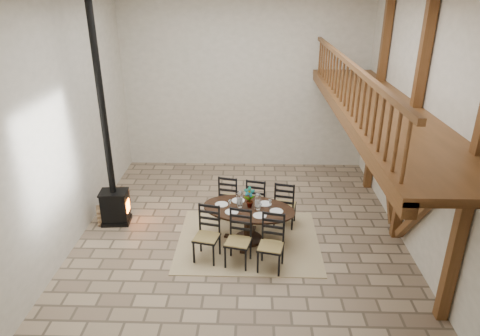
{
  "coord_description": "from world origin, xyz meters",
  "views": [
    {
      "loc": [
        0.22,
        -8.15,
        5.08
      ],
      "look_at": [
        -0.03,
        0.4,
        1.4
      ],
      "focal_mm": 32.0,
      "sensor_mm": 36.0,
      "label": 1
    }
  ],
  "objects_px": {
    "dining_table": "(248,224)",
    "wood_stove": "(111,178)",
    "log_stack": "(104,215)",
    "log_basket": "(120,196)"
  },
  "relations": [
    {
      "from": "dining_table",
      "to": "log_stack",
      "type": "height_order",
      "value": "dining_table"
    },
    {
      "from": "wood_stove",
      "to": "dining_table",
      "type": "bearing_deg",
      "value": -16.72
    },
    {
      "from": "wood_stove",
      "to": "log_basket",
      "type": "height_order",
      "value": "wood_stove"
    },
    {
      "from": "dining_table",
      "to": "log_basket",
      "type": "relative_size",
      "value": 5.21
    },
    {
      "from": "log_stack",
      "to": "wood_stove",
      "type": "bearing_deg",
      "value": 8.76
    },
    {
      "from": "log_stack",
      "to": "log_basket",
      "type": "bearing_deg",
      "value": 87.13
    },
    {
      "from": "log_basket",
      "to": "log_stack",
      "type": "bearing_deg",
      "value": -92.87
    },
    {
      "from": "dining_table",
      "to": "wood_stove",
      "type": "distance_m",
      "value": 3.21
    },
    {
      "from": "dining_table",
      "to": "log_basket",
      "type": "xyz_separation_m",
      "value": [
        -3.27,
        1.7,
        -0.25
      ]
    },
    {
      "from": "dining_table",
      "to": "wood_stove",
      "type": "xyz_separation_m",
      "value": [
        -3.05,
        0.69,
        0.72
      ]
    }
  ]
}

